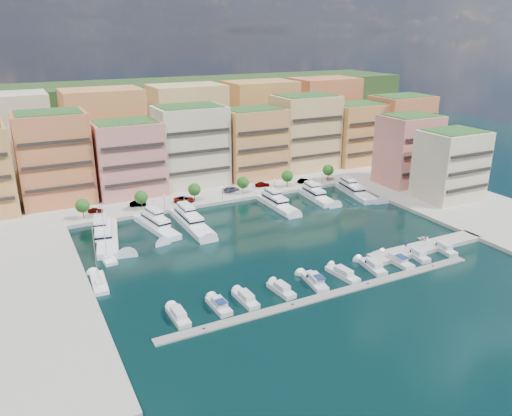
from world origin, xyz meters
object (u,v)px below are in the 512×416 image
object	(u,v)px
lamppost_1	(164,200)
yacht_1	(156,225)
yacht_0	(107,235)
cruiser_3	(281,290)
cruiser_9	(443,249)
car_2	(184,199)
lamppost_0	(100,209)
sailboat_2	(107,258)
tree_0	(82,206)
cruiser_5	(343,274)
yacht_4	(277,203)
cruiser_4	(315,281)
tree_2	(194,190)
lamppost_2	(222,191)
yacht_2	(190,221)
cruiser_1	(219,306)
tree_5	(328,170)
cruiser_8	(417,255)
cruiser_6	(373,267)
sailboat_1	(99,283)
tender_3	(425,241)
tender_2	(424,238)
yacht_5	(316,195)
cruiser_2	(246,299)
lamppost_3	(275,183)
car_0	(95,210)
tree_1	(141,197)
lamppost_4	(322,176)
car_1	(138,204)
person_0	(406,244)
car_5	(303,181)
person_1	(425,238)
tree_3	(243,183)
tree_4	(287,176)
tender_0	(379,252)
cruiser_0	(178,316)
yacht_6	(354,191)
cruiser_7	(397,260)

from	to	relation	value
lamppost_1	yacht_1	world-z (taller)	yacht_1
yacht_0	cruiser_3	xyz separation A→B (m)	(25.55, -43.16, -0.66)
cruiser_9	car_2	bearing A→B (deg)	126.58
lamppost_0	sailboat_2	xyz separation A→B (m)	(-3.23, -24.63, -3.50)
tree_0	cruiser_5	distance (m)	72.79
yacht_4	cruiser_4	xyz separation A→B (m)	(-16.35, -45.26, -0.52)
tree_2	cruiser_4	bearing A→B (deg)	-85.54
lamppost_2	yacht_0	xyz separation A→B (m)	(-36.89, -12.62, -2.62)
yacht_2	car_2	bearing A→B (deg)	76.57
yacht_2	yacht_4	xyz separation A→B (m)	(27.73, 2.24, -0.12)
yacht_4	cruiser_1	size ratio (longest dim) A/B	2.52
tree_5	cruiser_8	bearing A→B (deg)	-104.86
cruiser_6	cruiser_8	size ratio (longest dim) A/B	1.12
cruiser_9	sailboat_1	xyz separation A→B (m)	(-75.86, 19.74, -0.24)
tender_3	tender_2	distance (m)	1.95
yacht_5	cruiser_2	world-z (taller)	yacht_5
tree_5	lamppost_3	bearing A→B (deg)	-174.03
car_0	cruiser_8	bearing A→B (deg)	-113.40
tree_5	tender_3	bearing A→B (deg)	-98.06
cruiser_2	tree_2	bearing A→B (deg)	79.03
yacht_1	cruiser_9	xyz separation A→B (m)	(56.73, -44.46, -0.54)
tree_1	lamppost_4	bearing A→B (deg)	-2.20
lamppost_0	cruiser_5	distance (m)	68.53
tree_5	cruiser_6	size ratio (longest dim) A/B	0.69
yacht_1	tender_3	xyz separation A→B (m)	(56.57, -38.87, -0.71)
car_1	cruiser_1	bearing A→B (deg)	-162.94
yacht_5	cruiser_4	distance (m)	55.51
sailboat_2	car_2	size ratio (longest dim) A/B	2.15
cruiser_1	car_0	size ratio (longest dim) A/B	1.76
cruiser_3	tender_3	size ratio (longest dim) A/B	5.03
yacht_0	person_0	distance (m)	73.05
car_5	person_1	world-z (taller)	person_1
lamppost_0	tree_3	bearing A→B (deg)	2.99
cruiser_4	lamppost_4	bearing A→B (deg)	54.73
lamppost_4	cruiser_3	world-z (taller)	lamppost_4
yacht_5	cruiser_1	size ratio (longest dim) A/B	2.28
cruiser_8	yacht_0	bearing A→B (deg)	144.93
tree_4	cruiser_6	xyz separation A→B (m)	(-12.31, -58.09, -4.20)
tender_0	tree_1	bearing A→B (deg)	35.90
lamppost_2	car_2	bearing A→B (deg)	163.99
sailboat_1	cruiser_8	bearing A→B (deg)	-16.24
car_0	sailboat_1	bearing A→B (deg)	-167.31
lamppost_0	lamppost_2	distance (m)	36.00
cruiser_0	cruiser_1	bearing A→B (deg)	-0.09
yacht_6	cruiser_7	size ratio (longest dim) A/B	2.24
lamppost_1	cruiser_8	size ratio (longest dim) A/B	0.57
tender_3	person_0	distance (m)	8.15
lamppost_1	lamppost_4	world-z (taller)	same
tree_5	tree_3	bearing A→B (deg)	180.00
tree_4	car_0	size ratio (longest dim) A/B	1.38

